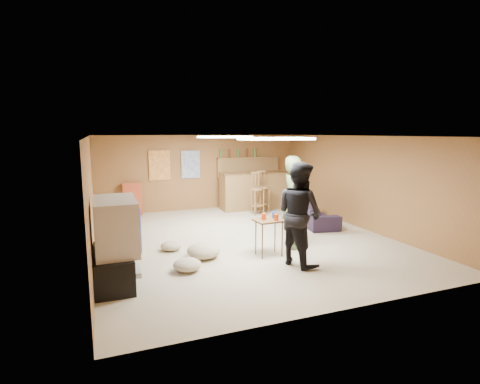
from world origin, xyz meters
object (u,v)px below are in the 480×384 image
object	(u,v)px
tray_table	(269,238)
person_olive	(294,202)
tv_body	(116,225)
bar_counter	(254,191)
sofa	(314,213)
person_black	(299,214)

from	to	relation	value
tray_table	person_olive	bearing A→B (deg)	23.67
tv_body	tray_table	world-z (taller)	tv_body
bar_counter	person_olive	distance (m)	3.92
bar_counter	person_olive	size ratio (longest dim) A/B	1.09
bar_counter	tray_table	distance (m)	4.37
tv_body	bar_counter	distance (m)	6.09
tray_table	sofa	bearing A→B (deg)	40.81
tv_body	bar_counter	xyz separation A→B (m)	(4.15, 4.45, -0.35)
bar_counter	person_black	distance (m)	4.87
bar_counter	tray_table	world-z (taller)	bar_counter
person_olive	sofa	xyz separation A→B (m)	(1.45, 1.54, -0.65)
bar_counter	sofa	distance (m)	2.40
person_olive	person_black	xyz separation A→B (m)	(-0.39, -0.89, -0.02)
tv_body	person_olive	size ratio (longest dim) A/B	0.60
person_olive	tray_table	size ratio (longest dim) A/B	2.68
person_black	sofa	distance (m)	3.11
tv_body	person_olive	bearing A→B (deg)	10.52
sofa	tray_table	world-z (taller)	tray_table
tv_body	sofa	distance (m)	5.32
person_black	person_olive	bearing A→B (deg)	-39.70
person_olive	tv_body	bearing A→B (deg)	107.69
sofa	person_black	bearing A→B (deg)	154.43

